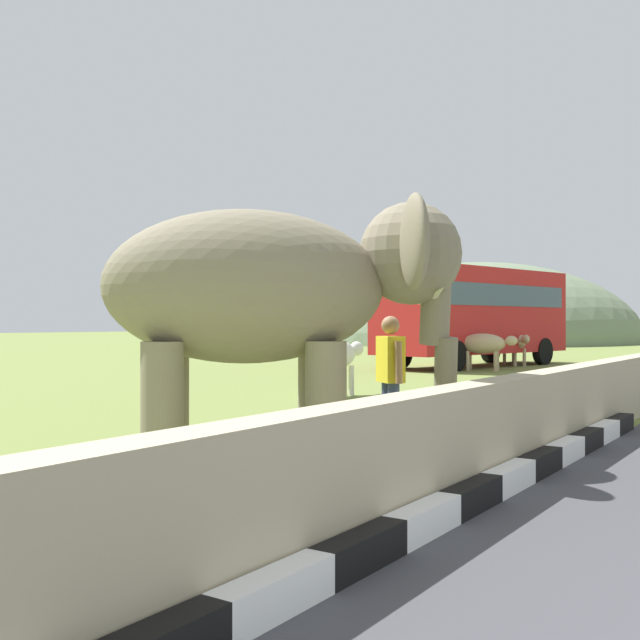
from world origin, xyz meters
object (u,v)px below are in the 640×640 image
Objects in this scene: cow_mid at (484,344)px; cow_far at (515,342)px; cow_near at (334,356)px; bus_red at (474,309)px; elephant at (278,291)px; person_handler at (390,374)px.

cow_far is at bearing 2.47° from cow_mid.
bus_red is at bearing 8.66° from cow_near.
bus_red is 4.67× the size of cow_mid.
cow_near is at bearing -176.76° from cow_far.
cow_near is (6.81, 3.65, -1.05)m from elephant.
elephant is 20.71m from cow_far.
cow_mid is at bearing -150.82° from bus_red.
bus_red reaches higher than elephant.
bus_red is at bearing 16.14° from elephant.
cow_near is 1.15× the size of cow_far.
cow_near is 0.98× the size of cow_mid.
cow_far is (18.49, 4.90, -0.06)m from person_handler.
elephant is 2.37× the size of cow_far.
cow_near is (-12.28, -1.87, -1.21)m from bus_red.
bus_red reaches higher than cow_near.
person_handler is 19.13m from cow_far.
elephant reaches higher than person_handler.
cow_near is 10.05m from cow_mid.
cow_far is (1.11, -1.11, -1.21)m from bus_red.
cow_far is at bearing 3.24° from cow_near.
cow_far is (3.37, 0.15, 0.00)m from cow_mid.
cow_far is at bearing 12.31° from elephant.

